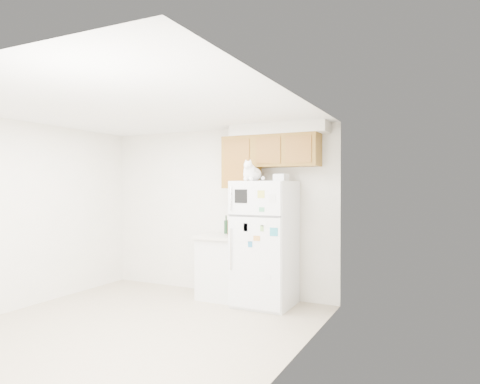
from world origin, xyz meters
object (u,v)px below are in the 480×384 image
Objects in this scene: refrigerator at (265,243)px; storage_box_front at (279,178)px; bottle_amber at (230,224)px; cat at (252,173)px; bottle_green at (226,225)px; base_counter at (223,266)px; storage_box_back at (281,177)px.

storage_box_front is (0.21, -0.01, 0.89)m from refrigerator.
bottle_amber is at bearing 158.57° from storage_box_front.
bottle_green is (-0.61, 0.41, -0.75)m from cat.
base_counter is 6.13× the size of storage_box_front.
base_counter is 1.57m from storage_box_front.
storage_box_back reaches higher than bottle_amber.
base_counter is 2.22× the size of cat.
refrigerator is 6.19× the size of bottle_green.
storage_box_front is 1.09m from bottle_amber.
storage_box_back is at bearing -9.03° from bottle_green.
cat is (-0.13, -0.16, 0.96)m from refrigerator.
storage_box_front reaches higher than refrigerator.
refrigerator is 0.98m from cat.
refrigerator is at bearing 52.08° from cat.
refrigerator is at bearing -15.11° from bottle_amber.
bottle_green reaches higher than base_counter.
cat is (0.56, -0.23, 1.35)m from base_counter.
cat is 0.37m from storage_box_front.
storage_box_back is 0.60× the size of bottle_amber.
cat is 0.95m from bottle_amber.
refrigerator is 5.71× the size of bottle_amber.
base_counter is at bearing 165.32° from storage_box_front.
cat reaches higher than storage_box_back.
refrigerator is 9.44× the size of storage_box_back.
refrigerator is 1.85× the size of base_counter.
storage_box_front is at bearing -5.50° from base_counter.
refrigerator is at bearing -6.09° from base_counter.
storage_box_back is 1.17m from bottle_green.
base_counter is 0.62m from bottle_green.
storage_box_front is (0.34, 0.15, -0.06)m from cat.
refrigerator is at bearing -134.23° from storage_box_back.
refrigerator is 0.93m from storage_box_back.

